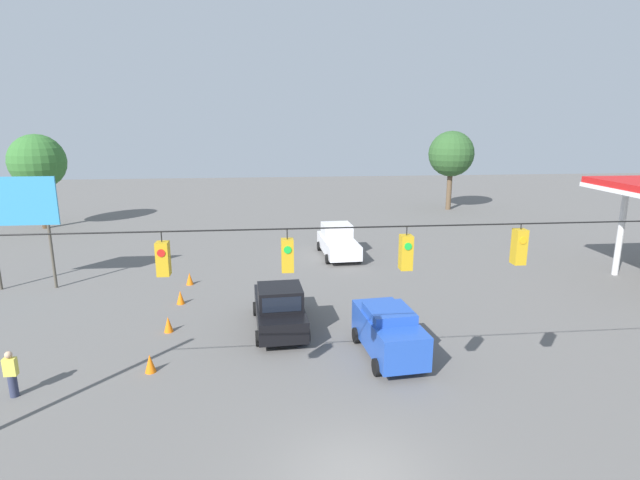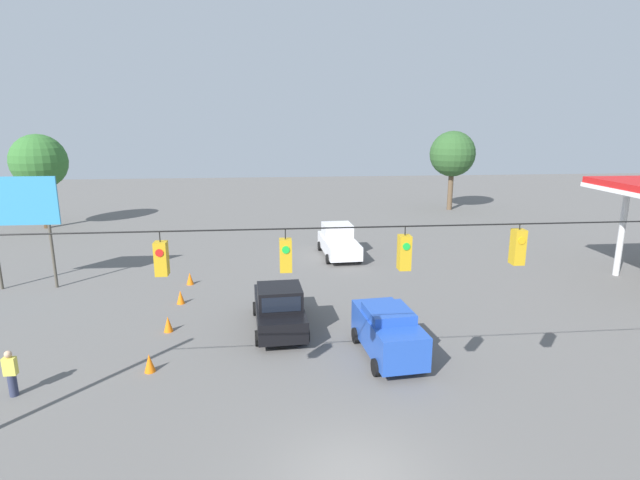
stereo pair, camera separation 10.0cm
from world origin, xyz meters
name	(u,v)px [view 2 (the right image)]	position (x,y,z in m)	size (l,w,h in m)	color
ground_plane	(354,480)	(0.00, 0.00, 0.00)	(140.00, 140.00, 0.00)	#605E5B
overhead_signal_span	(348,291)	(-0.07, -1.87, 4.47)	(23.06, 0.38, 7.10)	#939399
sedan_blue_crossing_near	(388,331)	(-2.44, -6.74, 1.03)	(2.32, 4.45, 1.97)	#234CB2
pickup_truck_white_oncoming_deep	(338,242)	(-2.53, -21.63, 0.98)	(2.53, 5.37, 2.12)	silver
pickup_truck_black_withflow_mid	(279,308)	(1.71, -9.74, 0.98)	(2.45, 5.21, 2.12)	black
traffic_cone_nearest	(149,363)	(6.52, -6.36, 0.35)	(0.40, 0.40, 0.70)	orange
traffic_cone_second	(168,324)	(6.54, -9.95, 0.35)	(0.40, 0.40, 0.70)	orange
traffic_cone_third	(181,297)	(6.59, -13.37, 0.35)	(0.40, 0.40, 0.70)	orange
traffic_cone_fourth	(190,278)	(6.58, -16.40, 0.35)	(0.40, 0.40, 0.70)	orange
roadside_billboard	(19,208)	(15.27, -16.63, 4.45)	(4.09, 0.16, 6.13)	#4C473D
pedestrian	(11,374)	(10.68, -5.13, 0.81)	(0.40, 0.28, 1.63)	#2D334C
tree_horizon_left	(453,154)	(-16.34, -38.34, 5.63)	(4.54, 4.54, 7.95)	brown
tree_horizon_right	(39,162)	(21.07, -32.98, 5.59)	(4.51, 4.51, 7.89)	#4C3823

